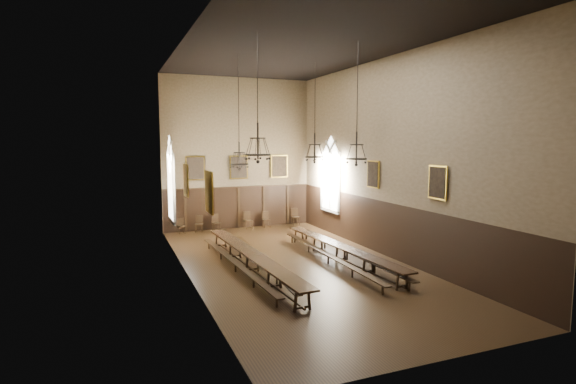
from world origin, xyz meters
TOP-DOWN VIEW (x-y plane):
  - floor at (0.00, 0.00)m, footprint 9.00×18.00m
  - ceiling at (0.00, 0.00)m, footprint 9.00×18.00m
  - wall_back at (0.00, 9.01)m, footprint 9.00×0.02m
  - wall_front at (0.00, -9.01)m, footprint 9.00×0.02m
  - wall_left at (-4.51, 0.00)m, footprint 0.02×18.00m
  - wall_right at (4.51, 0.00)m, footprint 0.02×18.00m
  - wainscot_panelling at (0.00, 0.00)m, footprint 9.00×18.00m
  - table_left at (-2.02, -0.26)m, footprint 1.19×10.18m
  - table_right at (2.08, -0.13)m, footprint 1.15×9.26m
  - bench_left_outer at (-2.64, 0.02)m, footprint 0.71×9.28m
  - bench_left_inner at (-1.51, 0.02)m, footprint 0.82×9.11m
  - bench_right_inner at (1.40, -0.26)m, footprint 0.41×9.26m
  - bench_right_outer at (2.47, -0.02)m, footprint 0.32×9.75m
  - chair_0 at (-3.53, 8.49)m, footprint 0.43×0.43m
  - chair_1 at (-2.51, 8.61)m, footprint 0.54×0.54m
  - chair_2 at (-1.49, 8.60)m, footprint 0.50×0.50m
  - chair_4 at (0.43, 8.50)m, footprint 0.48×0.48m
  - chair_5 at (1.61, 8.55)m, footprint 0.43×0.43m
  - chair_7 at (3.57, 8.60)m, footprint 0.47×0.47m
  - chandelier_back_left at (-1.86, 2.07)m, footprint 0.81×0.81m
  - chandelier_back_right at (1.83, 2.10)m, footprint 0.91×0.91m
  - chandelier_front_left at (-2.32, -2.04)m, footprint 0.91×0.91m
  - chandelier_front_right at (1.66, -2.05)m, footprint 0.84×0.84m
  - portrait_back_0 at (-2.60, 8.88)m, footprint 1.10×0.12m
  - portrait_back_1 at (0.00, 8.88)m, footprint 1.10×0.12m
  - portrait_back_2 at (2.60, 8.88)m, footprint 1.10×0.12m
  - portrait_left_0 at (-4.38, 1.00)m, footprint 0.12×1.00m
  - portrait_left_1 at (-4.38, -3.50)m, footprint 0.12×1.00m
  - portrait_right_0 at (4.38, 1.00)m, footprint 0.12×1.00m
  - portrait_right_1 at (4.38, -3.50)m, footprint 0.12×1.00m
  - window_right at (4.43, 5.50)m, footprint 0.20×2.20m
  - window_left at (-4.43, 5.50)m, footprint 0.20×2.20m

SIDE VIEW (x-z plane):
  - floor at x=0.00m, z-range -0.02..0.00m
  - chair_0 at x=-3.53m, z-range -0.17..0.69m
  - bench_left_inner at x=-1.51m, z-range 0.06..0.47m
  - bench_right_inner at x=1.40m, z-range 0.06..0.47m
  - bench_left_outer at x=-2.64m, z-range 0.06..0.47m
  - bench_right_outer at x=2.47m, z-range 0.06..0.50m
  - chair_1 at x=-2.51m, z-range -0.19..0.77m
  - chair_5 at x=1.61m, z-range -0.19..0.77m
  - chair_2 at x=-1.49m, z-range -0.19..0.78m
  - chair_4 at x=0.43m, z-range -0.20..0.82m
  - chair_7 at x=3.57m, z-range -0.20..0.83m
  - table_right at x=2.08m, z-range 0.00..0.72m
  - table_left at x=-2.02m, z-range 0.00..0.79m
  - wainscot_panelling at x=0.00m, z-range 0.00..2.50m
  - window_right at x=4.43m, z-range 1.10..5.70m
  - window_left at x=-4.43m, z-range 1.10..5.70m
  - portrait_back_0 at x=-2.60m, z-range 3.00..4.40m
  - portrait_back_1 at x=0.00m, z-range 3.00..4.40m
  - portrait_back_2 at x=2.60m, z-range 3.00..4.40m
  - portrait_left_0 at x=-4.38m, z-range 3.05..4.35m
  - portrait_left_1 at x=-4.38m, z-range 3.05..4.35m
  - portrait_right_0 at x=4.38m, z-range 3.05..4.35m
  - portrait_right_1 at x=4.38m, z-range 3.05..4.35m
  - wall_back at x=0.00m, z-range 0.00..9.00m
  - wall_front at x=0.00m, z-range 0.00..9.00m
  - wall_left at x=-4.51m, z-range 0.00..9.00m
  - wall_right at x=4.51m, z-range 0.00..9.00m
  - chandelier_back_left at x=-1.86m, z-range 2.13..7.04m
  - chandelier_back_right at x=1.83m, z-range 2.48..7.13m
  - chandelier_front_right at x=1.66m, z-range 2.60..7.17m
  - chandelier_front_left at x=-2.32m, z-range 2.88..7.25m
  - ceiling at x=0.00m, z-range 9.00..9.02m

